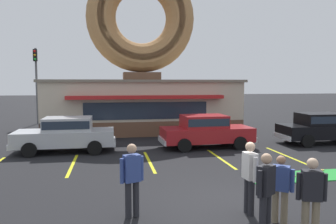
{
  "coord_description": "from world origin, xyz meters",
  "views": [
    {
      "loc": [
        -3.01,
        -7.91,
        3.17
      ],
      "look_at": [
        -0.72,
        5.0,
        2.0
      ],
      "focal_mm": 35.0,
      "sensor_mm": 36.0,
      "label": 1
    }
  ],
  "objects_px": {
    "pedestrian_blue_sweater_man": "(250,174)",
    "traffic_light_pole": "(36,76)",
    "pedestrian_beanie_man": "(280,186)",
    "trash_bin": "(45,131)",
    "pedestrian_hooded_kid": "(311,195)",
    "car_red": "(206,130)",
    "pedestrian_leather_jacket_man": "(266,189)",
    "car_silver": "(66,133)",
    "golf_ball": "(281,174)",
    "car_black": "(321,127)",
    "pedestrian_clipboard_woman": "(132,176)"
  },
  "relations": [
    {
      "from": "car_silver",
      "to": "pedestrian_hooded_kid",
      "type": "height_order",
      "value": "pedestrian_hooded_kid"
    },
    {
      "from": "car_silver",
      "to": "pedestrian_clipboard_woman",
      "type": "xyz_separation_m",
      "value": [
        2.49,
        -7.9,
        0.11
      ]
    },
    {
      "from": "pedestrian_blue_sweater_man",
      "to": "traffic_light_pole",
      "type": "bearing_deg",
      "value": 114.63
    },
    {
      "from": "pedestrian_leather_jacket_man",
      "to": "pedestrian_blue_sweater_man",
      "type": "bearing_deg",
      "value": 84.18
    },
    {
      "from": "car_silver",
      "to": "pedestrian_blue_sweater_man",
      "type": "xyz_separation_m",
      "value": [
        5.29,
        -8.2,
        0.12
      ]
    },
    {
      "from": "car_black",
      "to": "pedestrian_hooded_kid",
      "type": "xyz_separation_m",
      "value": [
        -6.9,
        -9.49,
        0.06
      ]
    },
    {
      "from": "car_silver",
      "to": "pedestrian_blue_sweater_man",
      "type": "bearing_deg",
      "value": -57.15
    },
    {
      "from": "golf_ball",
      "to": "pedestrian_beanie_man",
      "type": "distance_m",
      "value": 4.14
    },
    {
      "from": "car_red",
      "to": "pedestrian_hooded_kid",
      "type": "xyz_separation_m",
      "value": [
        -0.64,
        -9.51,
        0.06
      ]
    },
    {
      "from": "pedestrian_beanie_man",
      "to": "trash_bin",
      "type": "relative_size",
      "value": 1.59
    },
    {
      "from": "car_black",
      "to": "pedestrian_clipboard_woman",
      "type": "relative_size",
      "value": 2.61
    },
    {
      "from": "pedestrian_hooded_kid",
      "to": "golf_ball",
      "type": "bearing_deg",
      "value": 67.71
    },
    {
      "from": "pedestrian_beanie_man",
      "to": "trash_bin",
      "type": "bearing_deg",
      "value": 120.89
    },
    {
      "from": "pedestrian_leather_jacket_man",
      "to": "pedestrian_beanie_man",
      "type": "distance_m",
      "value": 0.72
    },
    {
      "from": "pedestrian_hooded_kid",
      "to": "pedestrian_beanie_man",
      "type": "height_order",
      "value": "pedestrian_hooded_kid"
    },
    {
      "from": "pedestrian_beanie_man",
      "to": "trash_bin",
      "type": "xyz_separation_m",
      "value": [
        -7.31,
        12.22,
        -0.35
      ]
    },
    {
      "from": "pedestrian_clipboard_woman",
      "to": "trash_bin",
      "type": "bearing_deg",
      "value": 109.66
    },
    {
      "from": "car_red",
      "to": "traffic_light_pole",
      "type": "bearing_deg",
      "value": 132.19
    },
    {
      "from": "pedestrian_leather_jacket_man",
      "to": "pedestrian_beanie_man",
      "type": "height_order",
      "value": "pedestrian_leather_jacket_man"
    },
    {
      "from": "pedestrian_beanie_man",
      "to": "trash_bin",
      "type": "distance_m",
      "value": 14.24
    },
    {
      "from": "trash_bin",
      "to": "traffic_light_pole",
      "type": "relative_size",
      "value": 0.17
    },
    {
      "from": "car_red",
      "to": "pedestrian_blue_sweater_man",
      "type": "distance_m",
      "value": 8.17
    },
    {
      "from": "pedestrian_blue_sweater_man",
      "to": "trash_bin",
      "type": "height_order",
      "value": "pedestrian_blue_sweater_man"
    },
    {
      "from": "pedestrian_hooded_kid",
      "to": "trash_bin",
      "type": "distance_m",
      "value": 15.07
    },
    {
      "from": "car_black",
      "to": "trash_bin",
      "type": "distance_m",
      "value": 14.85
    },
    {
      "from": "golf_ball",
      "to": "pedestrian_blue_sweater_man",
      "type": "distance_m",
      "value": 3.94
    },
    {
      "from": "traffic_light_pole",
      "to": "golf_ball",
      "type": "bearing_deg",
      "value": -55.33
    },
    {
      "from": "golf_ball",
      "to": "pedestrian_clipboard_woman",
      "type": "xyz_separation_m",
      "value": [
        -5.26,
        -2.63,
        0.93
      ]
    },
    {
      "from": "golf_ball",
      "to": "car_red",
      "type": "height_order",
      "value": "car_red"
    },
    {
      "from": "car_black",
      "to": "pedestrian_leather_jacket_man",
      "type": "bearing_deg",
      "value": -130.18
    },
    {
      "from": "golf_ball",
      "to": "car_silver",
      "type": "xyz_separation_m",
      "value": [
        -7.76,
        5.27,
        0.82
      ]
    },
    {
      "from": "golf_ball",
      "to": "traffic_light_pole",
      "type": "relative_size",
      "value": 0.01
    },
    {
      "from": "car_silver",
      "to": "car_red",
      "type": "bearing_deg",
      "value": -1.15
    },
    {
      "from": "pedestrian_beanie_man",
      "to": "car_red",
      "type": "bearing_deg",
      "value": 84.45
    },
    {
      "from": "golf_ball",
      "to": "pedestrian_leather_jacket_man",
      "type": "xyz_separation_m",
      "value": [
        -2.57,
        -3.96,
        0.91
      ]
    },
    {
      "from": "car_red",
      "to": "pedestrian_clipboard_woman",
      "type": "distance_m",
      "value": 8.79
    },
    {
      "from": "car_red",
      "to": "pedestrian_blue_sweater_man",
      "type": "relative_size",
      "value": 2.61
    },
    {
      "from": "traffic_light_pole",
      "to": "pedestrian_blue_sweater_man",
      "type": "bearing_deg",
      "value": -65.37
    },
    {
      "from": "pedestrian_clipboard_woman",
      "to": "pedestrian_beanie_man",
      "type": "distance_m",
      "value": 3.39
    },
    {
      "from": "car_red",
      "to": "pedestrian_clipboard_woman",
      "type": "xyz_separation_m",
      "value": [
        -4.11,
        -7.77,
        0.11
      ]
    },
    {
      "from": "car_black",
      "to": "pedestrian_blue_sweater_man",
      "type": "xyz_separation_m",
      "value": [
        -7.57,
        -8.05,
        0.12
      ]
    },
    {
      "from": "car_red",
      "to": "pedestrian_leather_jacket_man",
      "type": "xyz_separation_m",
      "value": [
        -1.41,
        -9.1,
        0.08
      ]
    },
    {
      "from": "traffic_light_pole",
      "to": "pedestrian_beanie_man",
      "type": "bearing_deg",
      "value": -64.93
    },
    {
      "from": "pedestrian_beanie_man",
      "to": "traffic_light_pole",
      "type": "height_order",
      "value": "traffic_light_pole"
    },
    {
      "from": "pedestrian_blue_sweater_man",
      "to": "pedestrian_hooded_kid",
      "type": "distance_m",
      "value": 1.59
    },
    {
      "from": "pedestrian_clipboard_woman",
      "to": "traffic_light_pole",
      "type": "relative_size",
      "value": 0.3
    },
    {
      "from": "car_red",
      "to": "trash_bin",
      "type": "bearing_deg",
      "value": 156.49
    },
    {
      "from": "pedestrian_clipboard_woman",
      "to": "pedestrian_leather_jacket_man",
      "type": "bearing_deg",
      "value": -26.35
    },
    {
      "from": "pedestrian_beanie_man",
      "to": "traffic_light_pole",
      "type": "xyz_separation_m",
      "value": [
        -9.29,
        19.85,
        2.86
      ]
    },
    {
      "from": "car_red",
      "to": "pedestrian_leather_jacket_man",
      "type": "relative_size",
      "value": 2.69
    }
  ]
}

